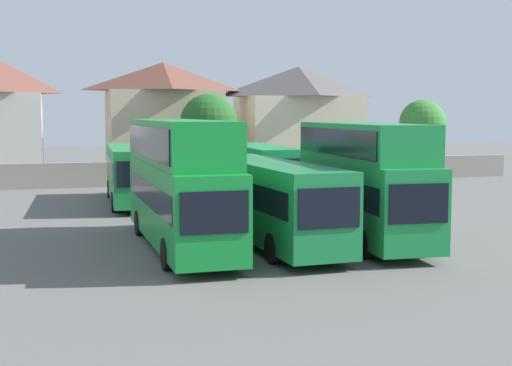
# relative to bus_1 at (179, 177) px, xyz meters

# --- Properties ---
(ground) EXTENTS (140.00, 140.00, 0.00)m
(ground) POSITION_rel_bus_1_xyz_m (3.83, 17.53, -2.84)
(ground) COLOR #605E5B
(depot_boundary_wall) EXTENTS (56.00, 0.50, 1.80)m
(depot_boundary_wall) POSITION_rel_bus_1_xyz_m (3.83, 24.90, -1.94)
(depot_boundary_wall) COLOR gray
(depot_boundary_wall) RESTS_ON ground
(bus_1) EXTENTS (2.69, 11.80, 5.05)m
(bus_1) POSITION_rel_bus_1_xyz_m (0.00, 0.00, 0.00)
(bus_1) COLOR #138B31
(bus_1) RESTS_ON ground
(bus_2) EXTENTS (3.07, 11.75, 3.36)m
(bus_2) POSITION_rel_bus_1_xyz_m (3.64, -0.13, -0.92)
(bus_2) COLOR #187C3C
(bus_2) RESTS_ON ground
(bus_3) EXTENTS (3.06, 10.54, 4.91)m
(bus_3) POSITION_rel_bus_1_xyz_m (7.52, -0.59, -0.08)
(bus_3) COLOR #1C8D42
(bus_3) RESTS_ON ground
(bus_4) EXTENTS (2.89, 11.30, 3.36)m
(bus_4) POSITION_rel_bus_1_xyz_m (-0.36, 14.62, -0.92)
(bus_4) COLOR #1F8C3F
(bus_4) RESTS_ON ground
(bus_5) EXTENTS (3.36, 11.00, 3.51)m
(bus_5) POSITION_rel_bus_1_xyz_m (3.61, 14.71, -0.84)
(bus_5) COLOR #0F8439
(bus_5) RESTS_ON ground
(bus_6) EXTENTS (2.67, 10.77, 3.30)m
(bus_6) POSITION_rel_bus_1_xyz_m (7.53, 14.98, -0.95)
(bus_6) COLOR #148A41
(bus_6) RESTS_ON ground
(house_terrace_centre) EXTENTS (9.80, 7.01, 9.58)m
(house_terrace_centre) POSITION_rel_bus_1_xyz_m (4.49, 33.66, 2.04)
(house_terrace_centre) COLOR #C6B293
(house_terrace_centre) RESTS_ON ground
(house_terrace_right) EXTENTS (10.74, 7.84, 9.48)m
(house_terrace_right) POSITION_rel_bus_1_xyz_m (16.79, 34.11, 1.99)
(house_terrace_right) COLOR beige
(house_terrace_right) RESTS_ON ground
(tree_left_of_lot) EXTENTS (3.60, 3.60, 6.35)m
(tree_left_of_lot) POSITION_rel_bus_1_xyz_m (23.16, 22.90, 1.65)
(tree_left_of_lot) COLOR brown
(tree_left_of_lot) RESTS_ON ground
(tree_right_of_lot) EXTENTS (4.48, 4.48, 6.80)m
(tree_right_of_lot) POSITION_rel_bus_1_xyz_m (7.07, 27.40, 1.69)
(tree_right_of_lot) COLOR brown
(tree_right_of_lot) RESTS_ON ground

